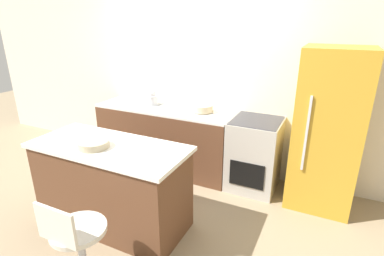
{
  "coord_description": "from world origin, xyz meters",
  "views": [
    {
      "loc": [
        1.77,
        -3.09,
        2.07
      ],
      "look_at": [
        0.45,
        -0.35,
        0.94
      ],
      "focal_mm": 28.0,
      "sensor_mm": 36.0,
      "label": 1
    }
  ],
  "objects_px": {
    "oven_range": "(254,154)",
    "refrigerator": "(327,131)",
    "kettle": "(152,99)",
    "mixing_bowl": "(202,108)",
    "stool_chair": "(78,245)"
  },
  "relations": [
    {
      "from": "oven_range",
      "to": "kettle",
      "type": "bearing_deg",
      "value": 178.27
    },
    {
      "from": "refrigerator",
      "to": "kettle",
      "type": "bearing_deg",
      "value": 178.68
    },
    {
      "from": "refrigerator",
      "to": "mixing_bowl",
      "type": "height_order",
      "value": "refrigerator"
    },
    {
      "from": "oven_range",
      "to": "refrigerator",
      "type": "height_order",
      "value": "refrigerator"
    },
    {
      "from": "mixing_bowl",
      "to": "stool_chair",
      "type": "bearing_deg",
      "value": -92.46
    },
    {
      "from": "refrigerator",
      "to": "stool_chair",
      "type": "xyz_separation_m",
      "value": [
        -1.62,
        -2.12,
        -0.5
      ]
    },
    {
      "from": "mixing_bowl",
      "to": "refrigerator",
      "type": "bearing_deg",
      "value": -2.0
    },
    {
      "from": "kettle",
      "to": "oven_range",
      "type": "bearing_deg",
      "value": -1.73
    },
    {
      "from": "oven_range",
      "to": "kettle",
      "type": "height_order",
      "value": "kettle"
    },
    {
      "from": "oven_range",
      "to": "refrigerator",
      "type": "bearing_deg",
      "value": -0.54
    },
    {
      "from": "stool_chair",
      "to": "refrigerator",
      "type": "bearing_deg",
      "value": 52.63
    },
    {
      "from": "stool_chair",
      "to": "kettle",
      "type": "relative_size",
      "value": 4.1
    },
    {
      "from": "refrigerator",
      "to": "kettle",
      "type": "relative_size",
      "value": 8.77
    },
    {
      "from": "mixing_bowl",
      "to": "kettle",
      "type": "bearing_deg",
      "value": 180.0
    },
    {
      "from": "refrigerator",
      "to": "stool_chair",
      "type": "bearing_deg",
      "value": -127.37
    }
  ]
}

